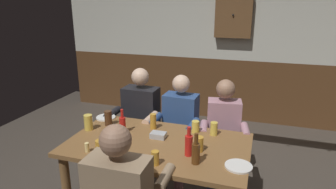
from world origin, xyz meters
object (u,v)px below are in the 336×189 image
person_0 (139,116)px  bottle_2 (196,152)px  pint_glass_3 (108,118)px  wall_dart_cabinet (234,15)px  bottle_0 (189,144)px  pint_glass_6 (100,146)px  plate_1 (106,117)px  pint_glass_0 (153,121)px  pint_glass_2 (155,158)px  pint_glass_5 (195,127)px  pint_glass_7 (199,144)px  bottle_1 (123,124)px  condiment_caddy (158,135)px  table_candle (87,147)px  pint_glass_1 (88,122)px  plate_0 (239,166)px  pint_glass_4 (214,129)px  dining_table (158,154)px  person_2 (223,131)px  person_1 (178,124)px

person_0 → bottle_2: (0.88, -0.94, 0.17)m
pint_glass_3 → wall_dart_cabinet: 2.70m
wall_dart_cabinet → bottle_0: bearing=-90.2°
pint_glass_6 → wall_dart_cabinet: 3.13m
plate_1 → pint_glass_0: 0.60m
pint_glass_2 → pint_glass_5: 0.69m
pint_glass_3 → pint_glass_7: size_ratio=1.18×
bottle_1 → condiment_caddy: bearing=0.1°
table_candle → pint_glass_1: (-0.23, 0.40, 0.04)m
pint_glass_7 → wall_dart_cabinet: wall_dart_cabinet is taller
pint_glass_0 → pint_glass_5: size_ratio=1.34×
table_candle → bottle_2: (0.90, 0.10, 0.06)m
plate_0 → pint_glass_7: size_ratio=1.64×
plate_1 → pint_glass_4: 1.18m
bottle_0 → dining_table: bearing=157.2°
plate_0 → pint_glass_4: size_ratio=1.67×
pint_glass_3 → pint_glass_7: pint_glass_3 is taller
pint_glass_5 → pint_glass_6: size_ratio=1.07×
pint_glass_1 → person_0: bearing=68.4°
person_2 → plate_1: 1.27m
pint_glass_0 → pint_glass_3: size_ratio=1.02×
pint_glass_7 → pint_glass_6: bearing=-160.5°
pint_glass_0 → pint_glass_2: size_ratio=1.35×
bottle_0 → wall_dart_cabinet: bearing=89.8°
person_1 → bottle_0: (0.32, -0.82, 0.20)m
plate_0 → bottle_2: (-0.32, -0.05, 0.09)m
bottle_0 → bottle_2: 0.14m
plate_0 → pint_glass_0: 0.99m
person_2 → condiment_caddy: (-0.52, -0.58, 0.13)m
pint_glass_6 → person_1: bearing=68.6°
bottle_2 → pint_glass_4: bearing=85.3°
pint_glass_4 → pint_glass_5: 0.18m
pint_glass_1 → pint_glass_5: (1.01, 0.26, -0.02)m
table_candle → pint_glass_5: (0.77, 0.66, 0.02)m
pint_glass_4 → pint_glass_7: (-0.07, -0.35, 0.00)m
pint_glass_1 → pint_glass_3: 0.21m
pint_glass_2 → dining_table: bearing=106.9°
pint_glass_5 → pint_glass_4: bearing=-0.6°
pint_glass_2 → table_candle: bearing=178.4°
pint_glass_4 → pint_glass_6: bearing=-143.3°
pint_glass_2 → person_1: bearing=96.1°
pint_glass_0 → wall_dart_cabinet: wall_dart_cabinet is taller
condiment_caddy → pint_glass_5: (0.30, 0.22, 0.03)m
pint_glass_5 → pint_glass_2: bearing=-103.4°
pint_glass_2 → pint_glass_7: 0.42m
dining_table → pint_glass_0: pint_glass_0 is taller
person_1 → table_candle: person_1 is taller
dining_table → pint_glass_2: 0.41m
plate_1 → pint_glass_0: size_ratio=1.34×
pint_glass_5 → wall_dart_cabinet: wall_dart_cabinet is taller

